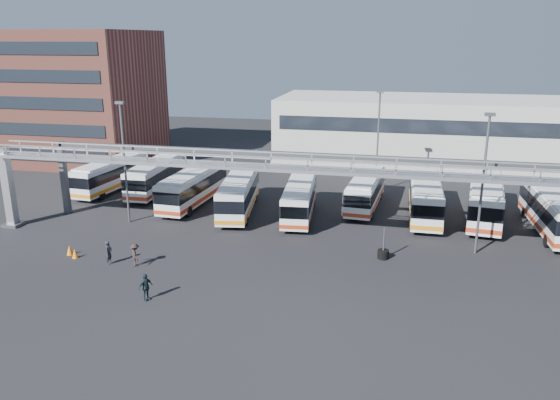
% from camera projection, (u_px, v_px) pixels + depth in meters
% --- Properties ---
extents(ground, '(140.00, 140.00, 0.00)m').
position_uv_depth(ground, '(296.00, 277.00, 35.75)').
color(ground, black).
rests_on(ground, ground).
extents(gantry, '(51.40, 5.15, 7.10)m').
position_uv_depth(gantry, '(311.00, 175.00, 39.68)').
color(gantry, '#999CA2').
rests_on(gantry, ground).
extents(apartment_building, '(18.00, 15.00, 16.00)m').
position_uv_depth(apartment_building, '(76.00, 97.00, 68.61)').
color(apartment_building, brown).
rests_on(apartment_building, ground).
extents(warehouse, '(42.00, 14.00, 8.00)m').
position_uv_depth(warehouse, '(449.00, 131.00, 67.67)').
color(warehouse, '#9E9E99').
rests_on(warehouse, ground).
extents(light_pole_left, '(0.70, 0.35, 10.21)m').
position_uv_depth(light_pole_left, '(124.00, 156.00, 44.93)').
color(light_pole_left, '#4C4F54').
rests_on(light_pole_left, ground).
extents(light_pole_mid, '(0.70, 0.35, 10.21)m').
position_uv_depth(light_pole_mid, '(483.00, 177.00, 38.18)').
color(light_pole_mid, '#4C4F54').
rests_on(light_pole_mid, ground).
extents(light_pole_back, '(0.70, 0.35, 10.21)m').
position_uv_depth(light_pole_back, '(378.00, 137.00, 53.87)').
color(light_pole_back, '#4C4F54').
rests_on(light_pole_back, ground).
extents(bus_0, '(3.44, 10.66, 3.18)m').
position_uv_depth(bus_0, '(111.00, 174.00, 55.69)').
color(bus_0, silver).
rests_on(bus_0, ground).
extents(bus_1, '(2.84, 10.68, 3.22)m').
position_uv_depth(bus_1, '(156.00, 175.00, 55.05)').
color(bus_1, silver).
rests_on(bus_1, ground).
extents(bus_2, '(3.12, 10.83, 3.25)m').
position_uv_depth(bus_2, '(193.00, 186.00, 50.82)').
color(bus_2, silver).
rests_on(bus_2, ground).
extents(bus_3, '(4.01, 10.93, 3.24)m').
position_uv_depth(bus_3, '(239.00, 193.00, 48.59)').
color(bus_3, silver).
rests_on(bus_3, ground).
extents(bus_4, '(3.25, 10.20, 3.04)m').
position_uv_depth(bus_4, '(300.00, 198.00, 47.40)').
color(bus_4, silver).
rests_on(bus_4, ground).
extents(bus_5, '(3.09, 10.16, 3.04)m').
position_uv_depth(bus_5, '(366.00, 190.00, 50.01)').
color(bus_5, silver).
rests_on(bus_5, ground).
extents(bus_6, '(2.56, 10.96, 3.33)m').
position_uv_depth(bus_6, '(425.00, 197.00, 47.29)').
color(bus_6, silver).
rests_on(bus_6, ground).
extents(bus_7, '(4.06, 11.60, 3.45)m').
position_uv_depth(bus_7, '(485.00, 199.00, 46.46)').
color(bus_7, silver).
rests_on(bus_7, ground).
extents(bus_8, '(2.93, 11.10, 3.35)m').
position_uv_depth(bus_8, '(552.00, 210.00, 43.52)').
color(bus_8, silver).
rests_on(bus_8, ground).
extents(pedestrian_a, '(0.41, 0.62, 1.69)m').
position_uv_depth(pedestrian_a, '(109.00, 252.00, 37.67)').
color(pedestrian_a, black).
rests_on(pedestrian_a, ground).
extents(pedestrian_c, '(1.11, 1.19, 1.62)m').
position_uv_depth(pedestrian_c, '(135.00, 255.00, 37.37)').
color(pedestrian_c, black).
rests_on(pedestrian_c, ground).
extents(pedestrian_d, '(0.82, 1.06, 1.68)m').
position_uv_depth(pedestrian_d, '(146.00, 287.00, 32.45)').
color(pedestrian_d, '#18262C').
rests_on(pedestrian_d, ground).
extents(cone_left, '(0.59, 0.59, 0.72)m').
position_uv_depth(cone_left, '(70.00, 250.00, 39.42)').
color(cone_left, orange).
rests_on(cone_left, ground).
extents(cone_right, '(0.57, 0.57, 0.69)m').
position_uv_depth(cone_right, '(75.00, 253.00, 38.83)').
color(cone_right, orange).
rests_on(cone_right, ground).
extents(tire_stack, '(0.81, 0.81, 2.31)m').
position_uv_depth(tire_stack, '(383.00, 253.00, 38.72)').
color(tire_stack, black).
rests_on(tire_stack, ground).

